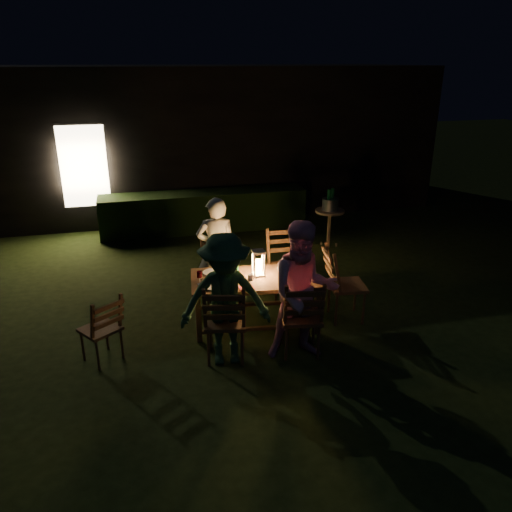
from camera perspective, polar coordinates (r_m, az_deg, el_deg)
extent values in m
plane|color=black|center=(7.26, 2.54, -5.77)|extent=(40.00, 40.00, 0.00)
cube|color=black|center=(12.63, -5.53, 13.60)|extent=(10.00, 4.00, 3.20)
cube|color=#FFE5B2|center=(10.61, -19.07, 9.65)|extent=(0.90, 0.06, 1.60)
cube|color=black|center=(10.43, -5.93, 5.14)|extent=(4.20, 0.70, 0.80)
cube|color=#4F351A|center=(6.50, -0.09, -2.67)|extent=(1.74, 1.00, 0.05)
cube|color=#4F351A|center=(6.30, -6.56, -7.26)|extent=(0.06, 0.06, 0.61)
cube|color=#4F351A|center=(6.91, -6.72, -4.56)|extent=(0.06, 0.06, 0.61)
cube|color=#4F351A|center=(6.49, 7.00, -6.39)|extent=(0.06, 0.06, 0.61)
cube|color=#4F351A|center=(7.08, 5.64, -3.84)|extent=(0.06, 0.06, 0.61)
cube|color=#4F351A|center=(5.87, -3.50, -7.48)|extent=(0.56, 0.55, 0.04)
cube|color=#4F351A|center=(5.55, -3.66, -5.79)|extent=(0.50, 0.26, 0.56)
cube|color=#4F351A|center=(5.99, 5.18, -6.97)|extent=(0.54, 0.53, 0.04)
cube|color=#4F351A|center=(5.68, 5.55, -5.31)|extent=(0.49, 0.24, 0.55)
cube|color=#4F351A|center=(7.24, -4.41, -2.20)|extent=(0.41, 0.39, 0.04)
cube|color=#4F351A|center=(7.30, -4.70, 0.23)|extent=(0.41, 0.14, 0.48)
cube|color=#4F351A|center=(7.33, 3.40, -1.35)|extent=(0.48, 0.46, 0.04)
cube|color=#4F351A|center=(7.40, 3.01, 1.38)|extent=(0.47, 0.17, 0.55)
cube|color=#4F351A|center=(6.83, 10.38, -3.34)|extent=(0.52, 0.54, 0.04)
cube|color=#4F351A|center=(6.65, 8.83, -1.04)|extent=(0.23, 0.50, 0.57)
cube|color=#4F351A|center=(6.13, -17.38, -7.98)|extent=(0.55, 0.54, 0.04)
cube|color=#4F351A|center=(5.88, -16.73, -6.41)|extent=(0.40, 0.34, 0.47)
imported|color=beige|center=(7.17, -4.53, 0.66)|extent=(0.61, 0.43, 1.56)
imported|color=#E9A0BB|center=(5.76, 5.45, -4.10)|extent=(0.88, 0.72, 1.69)
imported|color=#2B5732|center=(5.66, -3.52, -5.07)|extent=(1.09, 0.70, 1.59)
cube|color=white|center=(6.53, 0.29, -2.13)|extent=(0.15, 0.15, 0.03)
cube|color=white|center=(6.41, 0.29, 0.49)|extent=(0.16, 0.16, 0.03)
cylinder|color=#FF9E3F|center=(6.48, 0.29, -1.20)|extent=(0.09, 0.09, 0.18)
cylinder|color=white|center=(6.64, -5.06, -1.88)|extent=(0.25, 0.25, 0.01)
cylinder|color=white|center=(6.24, -4.84, -3.47)|extent=(0.25, 0.25, 0.01)
cylinder|color=white|center=(6.75, 3.45, -1.43)|extent=(0.25, 0.25, 0.01)
cylinder|color=white|center=(6.36, 4.20, -2.96)|extent=(0.25, 0.25, 0.01)
cylinder|color=#0F471E|center=(6.40, -2.31, -1.43)|extent=(0.07, 0.07, 0.28)
cube|color=red|center=(6.18, -1.08, -3.67)|extent=(0.18, 0.14, 0.01)
cube|color=red|center=(6.31, 5.24, -3.22)|extent=(0.18, 0.14, 0.01)
cube|color=black|center=(6.17, -5.45, -3.85)|extent=(0.14, 0.07, 0.01)
cylinder|color=olive|center=(9.36, 8.45, 5.10)|extent=(0.55, 0.55, 0.04)
cylinder|color=olive|center=(9.47, 8.33, 3.03)|extent=(0.06, 0.06, 0.71)
cylinder|color=#A5A8AD|center=(9.33, 8.49, 5.87)|extent=(0.30, 0.30, 0.22)
cylinder|color=#0F471E|center=(9.26, 8.31, 6.09)|extent=(0.07, 0.07, 0.32)
cylinder|color=#0F471E|center=(9.37, 8.70, 6.25)|extent=(0.07, 0.07, 0.32)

